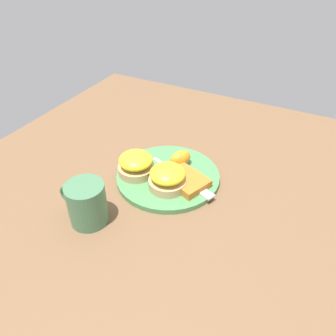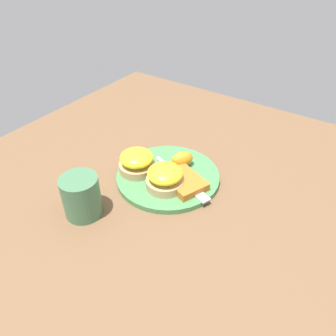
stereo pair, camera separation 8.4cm
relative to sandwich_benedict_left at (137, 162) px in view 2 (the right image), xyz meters
name	(u,v)px [view 2 (the right image)]	position (x,y,z in m)	size (l,w,h in m)	color
ground_plane	(168,178)	(-0.08, -0.03, -0.04)	(1.10, 1.10, 0.00)	brown
plate	(168,176)	(-0.08, -0.03, -0.04)	(0.27, 0.27, 0.01)	#47844C
sandwich_benedict_left	(137,162)	(0.00, 0.00, 0.00)	(0.09, 0.09, 0.06)	tan
sandwich_benedict_right	(165,177)	(-0.10, 0.01, 0.00)	(0.09, 0.09, 0.06)	tan
hashbrown_patty	(184,181)	(-0.13, -0.02, -0.02)	(0.11, 0.08, 0.02)	#B36823
orange_wedge	(182,159)	(-0.09, -0.08, -0.01)	(0.06, 0.04, 0.04)	orange
fork	(184,181)	(-0.13, -0.03, -0.03)	(0.21, 0.09, 0.00)	silver
cup	(81,196)	(0.01, 0.18, 0.01)	(0.12, 0.09, 0.10)	#42704C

